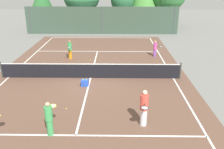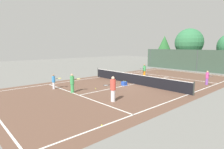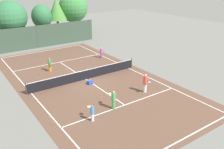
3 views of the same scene
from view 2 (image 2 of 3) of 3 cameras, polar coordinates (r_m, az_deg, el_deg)
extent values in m
plane|color=slate|center=(18.53, 6.92, -2.90)|extent=(80.00, 80.00, 0.00)
cube|color=brown|center=(18.53, 6.92, -2.89)|extent=(13.00, 25.00, 0.00)
cube|color=white|center=(22.45, -3.71, -0.79)|extent=(0.10, 24.00, 0.01)
cube|color=white|center=(15.58, 22.43, -5.71)|extent=(0.10, 24.00, 0.01)
cube|color=white|center=(28.58, 22.95, 0.58)|extent=(11.00, 0.10, 0.01)
cube|color=white|center=(14.44, -10.12, -6.28)|extent=(11.00, 0.10, 0.01)
cube|color=white|center=(23.66, 17.17, -0.68)|extent=(11.00, 0.10, 0.01)
cube|color=white|center=(18.53, 6.92, -2.88)|extent=(0.10, 12.80, 0.01)
cylinder|color=#333833|center=(22.68, -4.35, 0.68)|extent=(0.10, 0.10, 1.10)
cylinder|color=#333833|center=(15.30, 23.89, -3.97)|extent=(0.10, 0.10, 1.10)
cube|color=black|center=(18.44, 6.95, -1.45)|extent=(11.80, 0.03, 0.95)
cube|color=white|center=(18.36, 6.98, 0.08)|extent=(11.80, 0.04, 0.05)
cube|color=#384C3D|center=(30.24, 24.75, 3.92)|extent=(18.00, 0.06, 3.20)
cylinder|color=#3F4447|center=(34.47, 11.65, 5.03)|extent=(0.12, 0.12, 3.20)
cylinder|color=#3F4447|center=(30.24, 24.75, 3.92)|extent=(0.12, 0.12, 3.20)
cylinder|color=brown|center=(37.13, 15.64, 4.57)|extent=(0.34, 0.34, 2.47)
cone|color=#2D6B33|center=(37.04, 15.82, 8.94)|extent=(2.88, 2.88, 3.20)
cylinder|color=brown|center=(33.59, 22.34, 3.96)|extent=(0.44, 0.44, 2.61)
sphere|color=#337547|center=(33.51, 22.65, 9.10)|extent=(4.56, 4.56, 4.56)
cylinder|color=orange|center=(22.96, 9.92, 0.20)|extent=(0.26, 0.26, 0.72)
cylinder|color=#3FA559|center=(22.87, 9.97, 1.88)|extent=(0.33, 0.33, 0.63)
sphere|color=#A37556|center=(22.83, 9.99, 2.91)|extent=(0.20, 0.20, 0.20)
cylinder|color=black|center=(22.61, 9.53, 1.89)|extent=(0.05, 0.20, 0.03)
torus|color=black|center=(22.40, 9.18, 1.84)|extent=(0.36, 0.36, 0.03)
cylinder|color=silver|center=(22.40, 9.18, 1.84)|extent=(0.30, 0.30, 0.00)
cylinder|color=#3FA559|center=(15.28, -12.11, -4.16)|extent=(0.26, 0.26, 0.72)
cylinder|color=#3FA559|center=(15.15, -12.19, -1.68)|extent=(0.33, 0.33, 0.63)
sphere|color=tan|center=(15.08, -12.24, -0.15)|extent=(0.19, 0.19, 0.19)
cylinder|color=black|center=(15.28, -11.13, -1.44)|extent=(0.04, 0.20, 0.03)
torus|color=yellow|center=(15.39, -10.30, -1.34)|extent=(0.35, 0.35, 0.03)
cylinder|color=silver|center=(15.39, -10.30, -1.34)|extent=(0.29, 0.29, 0.00)
cylinder|color=silver|center=(16.99, -17.47, -3.27)|extent=(0.22, 0.22, 0.60)
cylinder|color=#388CD8|center=(16.89, -17.56, -1.40)|extent=(0.27, 0.27, 0.52)
sphere|color=#A37556|center=(16.83, -17.62, -0.25)|extent=(0.16, 0.16, 0.16)
cylinder|color=black|center=(16.96, -16.64, -1.23)|extent=(0.06, 0.20, 0.03)
torus|color=yellow|center=(17.04, -15.84, -1.15)|extent=(0.37, 0.37, 0.03)
cylinder|color=silver|center=(17.04, -15.84, -1.15)|extent=(0.31, 0.31, 0.00)
cylinder|color=silver|center=(12.58, 0.31, -6.54)|extent=(0.29, 0.29, 0.80)
cylinder|color=#E54C3F|center=(12.40, 0.31, -3.18)|extent=(0.37, 0.37, 0.70)
sphere|color=beige|center=(12.31, 0.32, -1.09)|extent=(0.22, 0.22, 0.22)
cylinder|color=black|center=(12.20, -0.94, -3.22)|extent=(0.05, 0.20, 0.03)
torus|color=black|center=(12.06, -1.90, -3.36)|extent=(0.36, 0.36, 0.03)
cylinder|color=silver|center=(12.06, -1.90, -3.36)|extent=(0.30, 0.30, 0.00)
cylinder|color=purple|center=(20.15, 27.16, -1.95)|extent=(0.23, 0.23, 0.64)
cylinder|color=#D14799|center=(20.06, 27.28, -0.27)|extent=(0.29, 0.29, 0.56)
sphere|color=tan|center=(20.01, 27.35, 0.77)|extent=(0.17, 0.17, 0.17)
cylinder|color=black|center=(19.80, 27.74, -0.32)|extent=(0.18, 0.14, 0.03)
torus|color=black|center=(19.60, 28.13, -0.43)|extent=(0.46, 0.46, 0.03)
cylinder|color=silver|center=(19.60, 28.13, -0.43)|extent=(0.39, 0.39, 0.00)
cube|color=blue|center=(17.74, 3.75, -2.78)|extent=(0.45, 0.40, 0.36)
sphere|color=#CCE533|center=(17.76, 3.55, -2.06)|extent=(0.07, 0.07, 0.07)
sphere|color=#CCE533|center=(17.68, 4.10, -2.12)|extent=(0.07, 0.07, 0.07)
sphere|color=#CCE533|center=(27.21, 13.72, 0.70)|extent=(0.07, 0.07, 0.07)
sphere|color=#CCE533|center=(16.29, -5.05, -4.36)|extent=(0.07, 0.07, 0.07)
sphere|color=#CCE533|center=(19.59, 9.86, -2.23)|extent=(0.07, 0.07, 0.07)
sphere|color=#CCE533|center=(23.34, 4.64, -0.38)|extent=(0.07, 0.07, 0.07)
sphere|color=#CCE533|center=(21.61, 12.62, -1.30)|extent=(0.07, 0.07, 0.07)
sphere|color=#CCE533|center=(9.03, -3.17, -15.34)|extent=(0.07, 0.07, 0.07)
camera|label=1|loc=(10.57, -50.62, 18.75)|focal=38.89mm
camera|label=3|loc=(24.07, -59.47, 18.85)|focal=38.86mm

